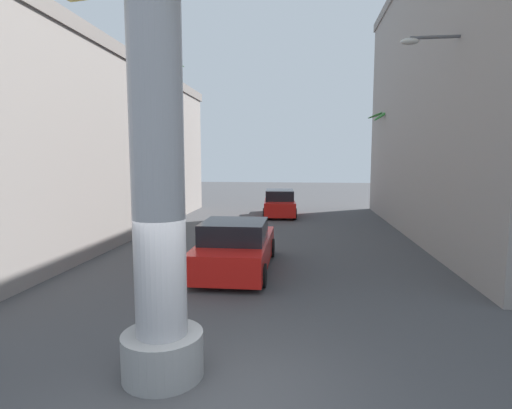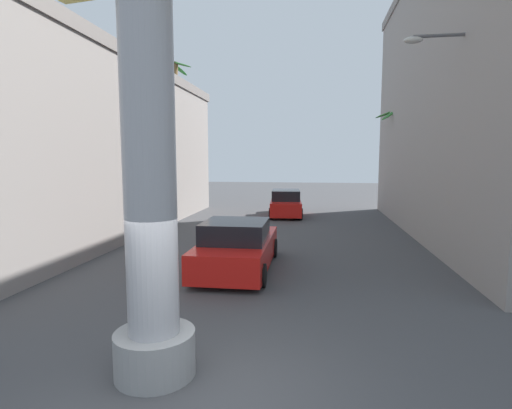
% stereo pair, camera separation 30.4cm
% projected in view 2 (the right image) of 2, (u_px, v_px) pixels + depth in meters
% --- Properties ---
extents(ground_plane, '(87.50, 87.50, 0.00)m').
position_uv_depth(ground_plane, '(273.00, 248.00, 15.38)').
color(ground_plane, '#424244').
extents(building_left, '(8.10, 21.76, 7.87)m').
position_uv_depth(building_left, '(61.00, 147.00, 18.06)').
color(building_left, gray).
rests_on(building_left, ground).
extents(street_lamp, '(2.74, 0.28, 7.16)m').
position_uv_depth(street_lamp, '(478.00, 126.00, 11.83)').
color(street_lamp, '#59595E').
rests_on(street_lamp, ground).
extents(car_lead, '(2.17, 4.80, 1.56)m').
position_uv_depth(car_lead, '(237.00, 247.00, 12.25)').
color(car_lead, black).
rests_on(car_lead, ground).
extents(car_far, '(2.17, 4.53, 1.56)m').
position_uv_depth(car_far, '(286.00, 204.00, 24.03)').
color(car_far, black).
rests_on(car_far, ground).
extents(palm_tree_far_left, '(3.12, 3.18, 9.48)m').
position_uv_depth(palm_tree_far_left, '(171.00, 122.00, 24.57)').
color(palm_tree_far_left, brown).
rests_on(palm_tree_far_left, ground).
extents(palm_tree_far_right, '(3.13, 3.29, 6.44)m').
position_uv_depth(palm_tree_far_right, '(401.00, 149.00, 23.04)').
color(palm_tree_far_right, brown).
rests_on(palm_tree_far_right, ground).
extents(palm_tree_mid_right, '(2.88, 3.00, 7.97)m').
position_uv_depth(palm_tree_mid_right, '(453.00, 126.00, 16.11)').
color(palm_tree_mid_right, brown).
rests_on(palm_tree_mid_right, ground).
extents(pedestrian_far_left, '(0.46, 0.46, 1.68)m').
position_uv_depth(pedestrian_far_left, '(166.00, 207.00, 20.11)').
color(pedestrian_far_left, black).
rests_on(pedestrian_far_left, ground).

